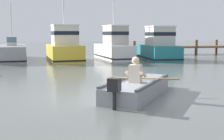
{
  "coord_description": "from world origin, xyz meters",
  "views": [
    {
      "loc": [
        -1.02,
        -8.53,
        1.85
      ],
      "look_at": [
        0.45,
        1.68,
        0.55
      ],
      "focal_mm": 46.62,
      "sensor_mm": 36.0,
      "label": 1
    }
  ],
  "objects_px": {
    "rowboat_with_person": "(138,88)",
    "moored_boat_teal": "(158,47)",
    "moored_boat_yellow": "(64,48)",
    "moored_boat_white": "(114,47)",
    "moored_boat_grey": "(13,53)"
  },
  "relations": [
    {
      "from": "rowboat_with_person",
      "to": "moored_boat_grey",
      "type": "height_order",
      "value": "moored_boat_grey"
    },
    {
      "from": "moored_boat_white",
      "to": "moored_boat_teal",
      "type": "height_order",
      "value": "moored_boat_white"
    },
    {
      "from": "moored_boat_yellow",
      "to": "rowboat_with_person",
      "type": "bearing_deg",
      "value": -78.45
    },
    {
      "from": "moored_boat_teal",
      "to": "rowboat_with_person",
      "type": "bearing_deg",
      "value": -109.91
    },
    {
      "from": "rowboat_with_person",
      "to": "moored_boat_grey",
      "type": "bearing_deg",
      "value": 114.98
    },
    {
      "from": "moored_boat_yellow",
      "to": "moored_boat_teal",
      "type": "distance_m",
      "value": 6.55
    },
    {
      "from": "moored_boat_white",
      "to": "moored_boat_teal",
      "type": "relative_size",
      "value": 1.17
    },
    {
      "from": "moored_boat_grey",
      "to": "moored_boat_yellow",
      "type": "distance_m",
      "value": 3.82
    },
    {
      "from": "moored_boat_grey",
      "to": "moored_boat_white",
      "type": "bearing_deg",
      "value": -0.21
    },
    {
      "from": "moored_boat_grey",
      "to": "moored_boat_yellow",
      "type": "height_order",
      "value": "moored_boat_yellow"
    },
    {
      "from": "rowboat_with_person",
      "to": "moored_boat_teal",
      "type": "height_order",
      "value": "moored_boat_teal"
    },
    {
      "from": "moored_boat_yellow",
      "to": "moored_boat_grey",
      "type": "bearing_deg",
      "value": 160.72
    },
    {
      "from": "moored_boat_grey",
      "to": "moored_boat_teal",
      "type": "xyz_separation_m",
      "value": [
        10.13,
        -1.13,
        0.37
      ]
    },
    {
      "from": "moored_boat_yellow",
      "to": "moored_boat_white",
      "type": "bearing_deg",
      "value": 19.14
    },
    {
      "from": "moored_boat_yellow",
      "to": "moored_boat_white",
      "type": "relative_size",
      "value": 0.89
    }
  ]
}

